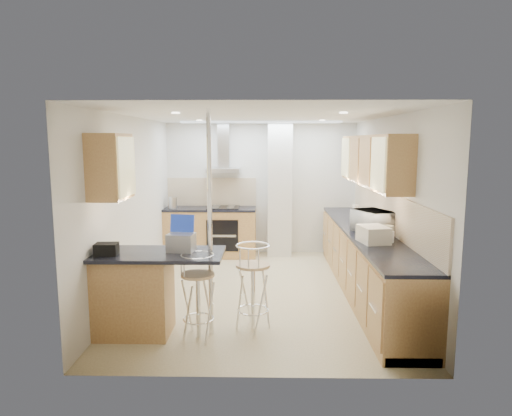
{
  "coord_description": "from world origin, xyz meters",
  "views": [
    {
      "loc": [
        0.06,
        -6.33,
        2.16
      ],
      "look_at": [
        -0.06,
        0.2,
        1.2
      ],
      "focal_mm": 32.0,
      "sensor_mm": 36.0,
      "label": 1
    }
  ],
  "objects_px": {
    "bar_stool_end": "(253,287)",
    "bread_bin": "(373,234)",
    "microwave": "(374,222)",
    "laptop": "(181,242)",
    "bar_stool_near": "(198,296)"
  },
  "relations": [
    {
      "from": "microwave",
      "to": "bar_stool_end",
      "type": "distance_m",
      "value": 2.01
    },
    {
      "from": "microwave",
      "to": "bread_bin",
      "type": "bearing_deg",
      "value": 142.05
    },
    {
      "from": "microwave",
      "to": "laptop",
      "type": "bearing_deg",
      "value": 90.84
    },
    {
      "from": "bar_stool_end",
      "to": "bar_stool_near",
      "type": "bearing_deg",
      "value": 125.45
    },
    {
      "from": "microwave",
      "to": "bread_bin",
      "type": "distance_m",
      "value": 0.59
    },
    {
      "from": "laptop",
      "to": "bar_stool_end",
      "type": "xyz_separation_m",
      "value": [
        0.8,
        0.08,
        -0.53
      ]
    },
    {
      "from": "bar_stool_near",
      "to": "laptop",
      "type": "bearing_deg",
      "value": 132.49
    },
    {
      "from": "bar_stool_near",
      "to": "bar_stool_end",
      "type": "distance_m",
      "value": 0.64
    },
    {
      "from": "bar_stool_end",
      "to": "bread_bin",
      "type": "relative_size",
      "value": 2.61
    },
    {
      "from": "microwave",
      "to": "laptop",
      "type": "distance_m",
      "value": 2.66
    },
    {
      "from": "microwave",
      "to": "bread_bin",
      "type": "relative_size",
      "value": 1.46
    },
    {
      "from": "laptop",
      "to": "bread_bin",
      "type": "xyz_separation_m",
      "value": [
        2.27,
        0.57,
        -0.02
      ]
    },
    {
      "from": "laptop",
      "to": "microwave",
      "type": "bearing_deg",
      "value": 33.63
    },
    {
      "from": "microwave",
      "to": "bar_stool_end",
      "type": "relative_size",
      "value": 0.56
    },
    {
      "from": "bar_stool_end",
      "to": "bread_bin",
      "type": "bearing_deg",
      "value": -58.27
    }
  ]
}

